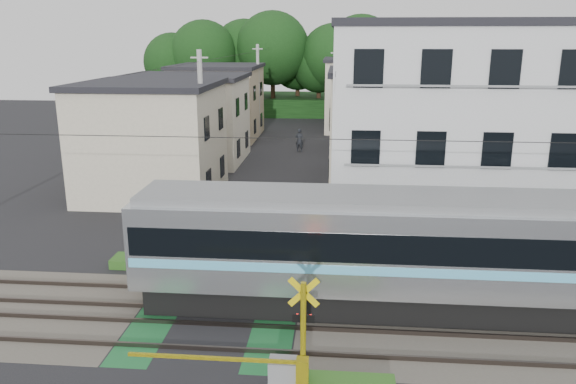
# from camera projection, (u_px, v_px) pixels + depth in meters

# --- Properties ---
(ground) EXTENTS (120.00, 120.00, 0.00)m
(ground) POSITION_uv_depth(u_px,v_px,m) (216.00, 318.00, 17.82)
(ground) COLOR black
(track_bed) EXTENTS (120.00, 120.00, 0.14)m
(track_bed) POSITION_uv_depth(u_px,v_px,m) (216.00, 317.00, 17.81)
(track_bed) COLOR #47423A
(track_bed) RESTS_ON ground
(commuter_train) EXTENTS (18.70, 2.95, 3.89)m
(commuter_train) POSITION_uv_depth(u_px,v_px,m) (426.00, 251.00, 17.86)
(commuter_train) COLOR black
(commuter_train) RESTS_ON ground
(crossing_signal_near) EXTENTS (4.74, 0.65, 3.09)m
(crossing_signal_near) POSITION_uv_depth(u_px,v_px,m) (286.00, 368.00, 13.90)
(crossing_signal_near) COLOR yellow
(crossing_signal_near) RESTS_ON ground
(crossing_signal_far) EXTENTS (4.74, 0.65, 3.09)m
(crossing_signal_far) POSITION_uv_depth(u_px,v_px,m) (169.00, 252.00, 21.36)
(crossing_signal_far) COLOR yellow
(crossing_signal_far) RESTS_ON ground
(apartment_block) EXTENTS (10.20, 8.36, 9.30)m
(apartment_block) POSITION_uv_depth(u_px,v_px,m) (445.00, 129.00, 24.96)
(apartment_block) COLOR silver
(apartment_block) RESTS_ON ground
(houses_row) EXTENTS (22.07, 31.35, 6.80)m
(houses_row) POSITION_uv_depth(u_px,v_px,m) (292.00, 111.00, 41.81)
(houses_row) COLOR beige
(houses_row) RESTS_ON ground
(tree_hill) EXTENTS (40.00, 12.89, 11.38)m
(tree_hill) POSITION_uv_depth(u_px,v_px,m) (307.00, 64.00, 61.93)
(tree_hill) COLOR #143612
(tree_hill) RESTS_ON ground
(catenary) EXTENTS (60.00, 5.04, 7.00)m
(catenary) POSITION_uv_depth(u_px,v_px,m) (414.00, 212.00, 16.35)
(catenary) COLOR #2D2D33
(catenary) RESTS_ON ground
(utility_poles) EXTENTS (7.90, 42.00, 8.00)m
(utility_poles) POSITION_uv_depth(u_px,v_px,m) (269.00, 105.00, 38.90)
(utility_poles) COLOR #A5A5A0
(utility_poles) RESTS_ON ground
(pedestrian) EXTENTS (0.74, 0.58, 1.81)m
(pedestrian) POSITION_uv_depth(u_px,v_px,m) (299.00, 140.00, 43.34)
(pedestrian) COLOR black
(pedestrian) RESTS_ON ground
(weed_patches) EXTENTS (10.25, 8.80, 0.40)m
(weed_patches) POSITION_uv_depth(u_px,v_px,m) (270.00, 317.00, 17.54)
(weed_patches) COLOR #2D5E1E
(weed_patches) RESTS_ON ground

